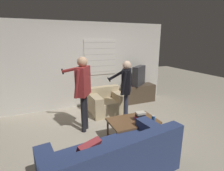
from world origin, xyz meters
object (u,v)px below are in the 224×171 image
at_px(person_left_standing, 83,85).
at_px(book_stack, 140,116).
at_px(couch_blue, 113,161).
at_px(coffee_table, 133,122).
at_px(armchair_beige, 106,103).
at_px(soda_can, 153,119).
at_px(tv, 139,76).
at_px(person_right_standing, 126,85).
at_px(spare_remote, 140,120).

height_order(person_left_standing, book_stack, person_left_standing).
distance_m(couch_blue, coffee_table, 1.13).
height_order(armchair_beige, book_stack, armchair_beige).
bearing_deg(soda_can, tv, 66.15).
relative_size(person_left_standing, person_right_standing, 1.09).
xyz_separation_m(tv, person_left_standing, (-2.15, -1.21, 0.19)).
bearing_deg(person_left_standing, person_right_standing, -56.03).
relative_size(person_right_standing, soda_can, 12.37).
bearing_deg(person_left_standing, coffee_table, -99.50).
xyz_separation_m(person_left_standing, soda_can, (1.17, -1.00, -0.58)).
xyz_separation_m(coffee_table, person_right_standing, (0.23, 0.79, 0.57)).
bearing_deg(person_right_standing, book_stack, -153.59).
height_order(armchair_beige, person_right_standing, person_right_standing).
relative_size(person_left_standing, spare_remote, 12.47).
bearing_deg(person_left_standing, soda_can, -96.86).
relative_size(book_stack, spare_remote, 1.61).
height_order(couch_blue, armchair_beige, couch_blue).
bearing_deg(person_right_standing, person_left_standing, 123.19).
relative_size(person_left_standing, soda_can, 13.43).
relative_size(armchair_beige, coffee_table, 0.98).
xyz_separation_m(person_right_standing, book_stack, (-0.10, -0.85, -0.45)).
distance_m(coffee_table, person_right_standing, 1.00).
distance_m(armchair_beige, tv, 1.52).
height_order(coffee_table, tv, tv).
height_order(armchair_beige, tv, tv).
bearing_deg(couch_blue, spare_remote, 31.03).
relative_size(coffee_table, person_right_standing, 0.63).
height_order(armchair_beige, spare_remote, armchair_beige).
height_order(coffee_table, book_stack, book_stack).
distance_m(armchair_beige, person_left_standing, 1.36).
xyz_separation_m(armchair_beige, book_stack, (0.13, -1.59, 0.23)).
bearing_deg(soda_can, coffee_table, 146.95).
relative_size(couch_blue, spare_remote, 15.84).
xyz_separation_m(couch_blue, person_right_standing, (1.01, 1.59, 0.69)).
distance_m(book_stack, spare_remote, 0.08).
bearing_deg(soda_can, couch_blue, -152.39).
relative_size(coffee_table, spare_remote, 7.25).
bearing_deg(tv, soda_can, 28.80).
bearing_deg(armchair_beige, couch_blue, 69.88).
relative_size(coffee_table, tv, 1.53).
xyz_separation_m(tv, person_right_standing, (-1.09, -1.21, 0.08)).
bearing_deg(couch_blue, tv, 45.55).
height_order(tv, person_right_standing, person_right_standing).
bearing_deg(spare_remote, soda_can, -7.58).
distance_m(book_stack, soda_can, 0.26).
relative_size(armchair_beige, person_right_standing, 0.62).
distance_m(couch_blue, soda_can, 1.28).
bearing_deg(person_right_standing, coffee_table, -162.99).
distance_m(tv, book_stack, 2.40).
bearing_deg(tv, spare_remote, 22.58).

